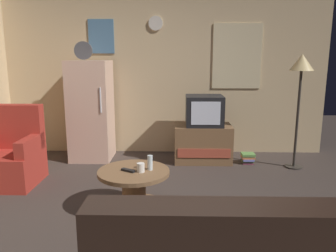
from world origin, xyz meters
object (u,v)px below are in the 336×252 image
coffee_table (134,191)px  wine_glass (150,163)px  remote_control (128,170)px  armchair (11,157)px  standing_lamp (301,71)px  crt_tv (204,111)px  book_stack (248,158)px  fridge (91,110)px  mug_ceramic_white (141,168)px  tv_stand (203,143)px

coffee_table → wine_glass: wine_glass is taller
coffee_table → remote_control: 0.24m
wine_glass → armchair: bearing=157.7°
wine_glass → standing_lamp: bearing=36.0°
crt_tv → remote_control: 1.98m
remote_control → book_stack: 2.27m
fridge → remote_control: size_ratio=11.80×
remote_control → standing_lamp: bearing=65.2°
mug_ceramic_white → remote_control: (-0.13, 0.01, -0.03)m
book_stack → remote_control: bearing=-133.4°
crt_tv → wine_glass: bearing=-111.8°
coffee_table → armchair: bearing=155.1°
remote_control → crt_tv: bearing=94.0°
tv_stand → crt_tv: bearing=-4.5°
tv_stand → mug_ceramic_white: tv_stand is taller
fridge → coffee_table: bearing=-64.1°
crt_tv → wine_glass: size_ratio=3.60×
standing_lamp → wine_glass: standing_lamp is taller
standing_lamp → coffee_table: size_ratio=2.21×
armchair → book_stack: size_ratio=5.04×
remote_control → armchair: bearing=-175.5°
tv_stand → armchair: size_ratio=0.87×
coffee_table → remote_control: (-0.05, -0.03, 0.23)m
standing_lamp → wine_glass: bearing=-144.0°
fridge → wine_glass: bearing=-59.7°
wine_glass → remote_control: wine_glass is taller
fridge → coffee_table: 2.06m
wine_glass → book_stack: size_ratio=0.79×
tv_stand → remote_control: (-0.87, -1.74, 0.17)m
mug_ceramic_white → book_stack: (1.41, 1.64, -0.40)m
coffee_table → tv_stand: bearing=64.1°
tv_stand → mug_ceramic_white: (-0.75, -1.75, 0.21)m
tv_stand → standing_lamp: (1.28, -0.27, 1.08)m
mug_ceramic_white → book_stack: bearing=49.3°
remote_control → armchair: (-1.58, 0.79, -0.11)m
standing_lamp → mug_ceramic_white: bearing=-144.0°
tv_stand → book_stack: bearing=-9.2°
standing_lamp → armchair: 3.93m
book_stack → crt_tv: bearing=170.7°
fridge → remote_control: (0.82, -1.83, -0.30)m
fridge → coffee_table: (0.87, -1.79, -0.53)m
tv_stand → standing_lamp: 1.70m
fridge → tv_stand: 1.76m
remote_control → book_stack: (1.54, 1.63, -0.37)m
tv_stand → fridge: bearing=176.9°
tv_stand → armchair: (-2.45, -0.95, 0.06)m
crt_tv → mug_ceramic_white: crt_tv is taller
tv_stand → mug_ceramic_white: 1.91m
crt_tv → standing_lamp: bearing=-12.0°
tv_stand → coffee_table: (-0.82, -1.70, -0.06)m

